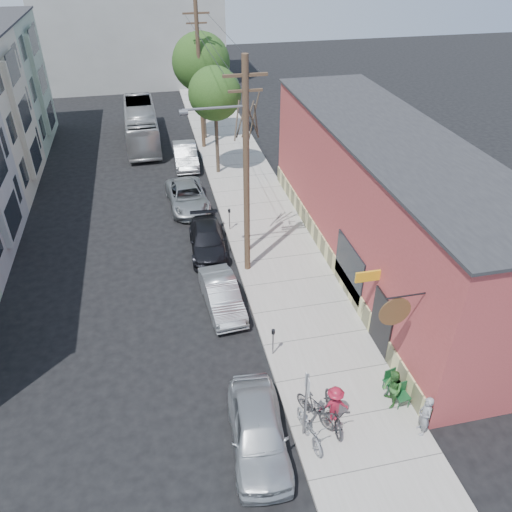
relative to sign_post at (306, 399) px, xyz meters
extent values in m
plane|color=black|center=(-2.35, 4.33, -1.83)|extent=(120.00, 120.00, 0.00)
cube|color=#A4A098|center=(1.90, 15.33, -1.76)|extent=(4.50, 58.00, 0.15)
cube|color=#AA3F3F|center=(6.65, 9.33, 1.42)|extent=(5.00, 20.00, 6.50)
cube|color=#2B2B2D|center=(6.65, 9.33, 4.72)|extent=(5.20, 20.20, 0.12)
cube|color=#DBD589|center=(4.13, 9.33, -1.28)|extent=(0.10, 20.00, 1.10)
cube|color=black|center=(4.12, 3.33, -0.53)|extent=(0.10, 1.60, 2.60)
cube|color=black|center=(4.12, 6.83, -0.23)|extent=(0.08, 3.00, 2.20)
cylinder|color=brown|center=(3.20, 1.13, 2.07)|extent=(1.10, 0.06, 1.10)
cube|color=gold|center=(3.65, 4.13, 1.27)|extent=(1.00, 0.08, 0.45)
cube|color=beige|center=(-11.60, 22.33, 2.67)|extent=(1.10, 3.20, 7.00)
cube|color=#98AB91|center=(-11.60, 30.33, 2.67)|extent=(1.10, 3.20, 7.00)
cube|color=#A2A19D|center=(-4.35, 46.33, 4.17)|extent=(18.00, 8.00, 12.00)
cube|color=slate|center=(0.00, 0.00, -0.28)|extent=(0.07, 0.07, 2.80)
cube|color=silver|center=(0.00, 0.00, 0.72)|extent=(0.02, 0.45, 0.60)
cylinder|color=slate|center=(-0.10, 3.81, -1.13)|extent=(0.06, 0.06, 1.10)
cylinder|color=black|center=(-0.10, 3.81, -0.53)|extent=(0.14, 0.14, 0.18)
cylinder|color=slate|center=(-0.10, 13.66, -1.13)|extent=(0.06, 0.06, 1.10)
cylinder|color=black|center=(-0.10, 13.66, -0.53)|extent=(0.14, 0.14, 0.18)
cylinder|color=#503A28|center=(0.10, 9.77, 3.32)|extent=(0.28, 0.28, 10.00)
cube|color=#503A28|center=(0.10, 9.77, 7.52)|extent=(1.80, 0.12, 0.12)
cube|color=#503A28|center=(0.10, 9.77, 6.92)|extent=(1.40, 0.10, 0.10)
cylinder|color=slate|center=(-2.40, 9.77, 6.22)|extent=(0.35, 0.24, 0.24)
cylinder|color=#503A28|center=(0.10, 26.23, 3.32)|extent=(0.28, 0.28, 10.00)
cube|color=#503A28|center=(0.10, 26.23, 7.52)|extent=(1.80, 0.12, 0.12)
cube|color=#503A28|center=(0.10, 26.23, 6.92)|extent=(1.40, 0.10, 0.10)
cylinder|color=#44392C|center=(0.45, 11.39, 1.48)|extent=(0.24, 0.24, 6.32)
cylinder|color=#44392C|center=(0.45, 21.41, 0.80)|extent=(0.24, 0.24, 4.97)
sphere|color=#2C511C|center=(0.45, 21.41, 3.59)|extent=(3.33, 3.33, 3.33)
cylinder|color=#44392C|center=(0.45, 28.05, 1.00)|extent=(0.24, 0.24, 5.37)
sphere|color=#2C511C|center=(0.45, 28.05, 4.03)|extent=(4.23, 4.23, 4.23)
imported|color=gray|center=(3.84, -0.77, -0.89)|extent=(0.45, 0.62, 1.59)
imported|color=#2F692A|center=(3.30, 0.52, -0.91)|extent=(0.67, 0.82, 1.55)
imported|color=maroon|center=(1.13, 0.29, -0.91)|extent=(1.07, 0.71, 1.54)
imported|color=black|center=(1.13, 0.29, -1.16)|extent=(0.87, 2.06, 1.05)
imported|color=#232326|center=(0.54, 0.51, -1.16)|extent=(1.24, 1.77, 1.05)
imported|color=slate|center=(0.12, -0.19, -1.19)|extent=(0.86, 1.95, 0.99)
imported|color=#B3B7BB|center=(-1.55, -0.04, -1.08)|extent=(2.14, 4.55, 1.50)
imported|color=#A1A5A8|center=(-1.55, 7.27, -1.17)|extent=(1.69, 4.10, 1.32)
imported|color=black|center=(-1.55, 11.98, -1.19)|extent=(2.01, 4.50, 1.28)
imported|color=#919598|center=(-2.06, 17.09, -1.17)|extent=(2.47, 4.91, 1.33)
imported|color=#A4A8AB|center=(-1.55, 23.34, -1.10)|extent=(1.64, 4.48, 1.47)
imported|color=silver|center=(-4.38, 28.69, -0.47)|extent=(2.46, 9.83, 2.73)
camera|label=1|loc=(-3.79, -9.92, 12.45)|focal=35.00mm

